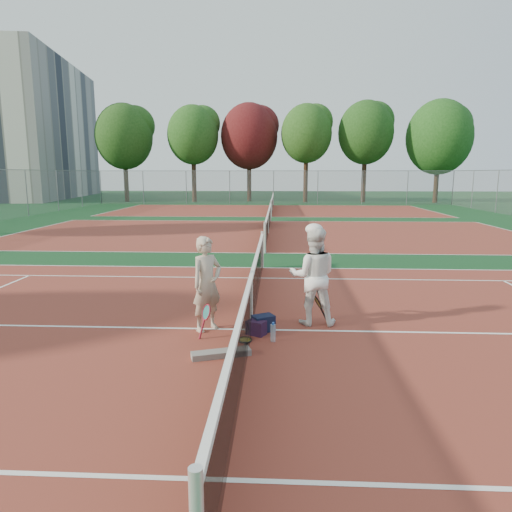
% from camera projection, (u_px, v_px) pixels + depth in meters
% --- Properties ---
extents(ground, '(130.00, 130.00, 0.00)m').
position_uv_depth(ground, '(251.00, 330.00, 8.25)').
color(ground, '#0E3618').
rests_on(ground, ground).
extents(court_main, '(23.77, 10.97, 0.01)m').
position_uv_depth(court_main, '(251.00, 330.00, 8.25)').
color(court_main, maroon).
rests_on(court_main, ground).
extents(court_far_a, '(23.77, 10.97, 0.01)m').
position_uv_depth(court_far_a, '(268.00, 233.00, 21.51)').
color(court_far_a, maroon).
rests_on(court_far_a, ground).
extents(court_far_b, '(23.77, 10.97, 0.01)m').
position_uv_depth(court_far_b, '(272.00, 210.00, 34.78)').
color(court_far_b, maroon).
rests_on(court_far_b, ground).
extents(net_main, '(0.10, 10.98, 1.02)m').
position_uv_depth(net_main, '(251.00, 303.00, 8.16)').
color(net_main, black).
rests_on(net_main, ground).
extents(net_far_a, '(0.10, 10.98, 1.02)m').
position_uv_depth(net_far_a, '(268.00, 222.00, 21.42)').
color(net_far_a, black).
rests_on(net_far_a, ground).
extents(net_far_b, '(0.10, 10.98, 1.02)m').
position_uv_depth(net_far_b, '(272.00, 204.00, 34.69)').
color(net_far_b, black).
rests_on(net_far_b, ground).
extents(fence_back, '(32.00, 0.06, 3.00)m').
position_uv_depth(fence_back, '(273.00, 188.00, 41.39)').
color(fence_back, slate).
rests_on(fence_back, ground).
extents(apartment_block, '(12.96, 23.18, 15.00)m').
position_uv_depth(apartment_block, '(27.00, 131.00, 51.50)').
color(apartment_block, beige).
rests_on(apartment_block, ground).
extents(player_a, '(0.72, 0.73, 1.70)m').
position_uv_depth(player_a, '(207.00, 284.00, 8.11)').
color(player_a, '#BAA890').
rests_on(player_a, ground).
extents(player_b, '(0.90, 0.71, 1.83)m').
position_uv_depth(player_b, '(313.00, 276.00, 8.44)').
color(player_b, white).
rests_on(player_b, ground).
extents(racket_red, '(0.33, 0.34, 0.58)m').
position_uv_depth(racket_red, '(206.00, 321.00, 7.81)').
color(racket_red, maroon).
rests_on(racket_red, ground).
extents(racket_black_held, '(0.37, 0.35, 0.55)m').
position_uv_depth(racket_black_held, '(318.00, 310.00, 8.51)').
color(racket_black_held, black).
rests_on(racket_black_held, ground).
extents(racket_spare, '(0.32, 0.62, 0.03)m').
position_uv_depth(racket_spare, '(245.00, 340.00, 7.70)').
color(racket_spare, black).
rests_on(racket_spare, ground).
extents(sports_bag_navy, '(0.45, 0.41, 0.29)m').
position_uv_depth(sports_bag_navy, '(263.00, 323.00, 8.15)').
color(sports_bag_navy, black).
rests_on(sports_bag_navy, ground).
extents(sports_bag_purple, '(0.38, 0.34, 0.26)m').
position_uv_depth(sports_bag_purple, '(256.00, 328.00, 7.97)').
color(sports_bag_purple, black).
rests_on(sports_bag_purple, ground).
extents(net_cover_canvas, '(0.94, 0.49, 0.10)m').
position_uv_depth(net_cover_canvas, '(221.00, 354.00, 7.03)').
color(net_cover_canvas, slate).
rests_on(net_cover_canvas, ground).
extents(water_bottle, '(0.09, 0.09, 0.30)m').
position_uv_depth(water_bottle, '(273.00, 333.00, 7.64)').
color(water_bottle, silver).
rests_on(water_bottle, ground).
extents(tree_back_0, '(5.49, 5.49, 9.43)m').
position_uv_depth(tree_back_0, '(124.00, 137.00, 44.15)').
color(tree_back_0, '#382314').
rests_on(tree_back_0, ground).
extents(tree_back_1, '(4.92, 4.92, 9.25)m').
position_uv_depth(tree_back_1, '(193.00, 135.00, 43.88)').
color(tree_back_1, '#382314').
rests_on(tree_back_1, ground).
extents(tree_back_maroon, '(5.58, 5.58, 9.55)m').
position_uv_depth(tree_back_maroon, '(249.00, 136.00, 44.62)').
color(tree_back_maroon, '#382314').
rests_on(tree_back_maroon, ground).
extents(tree_back_3, '(4.82, 4.82, 9.26)m').
position_uv_depth(tree_back_3, '(306.00, 134.00, 43.17)').
color(tree_back_3, '#382314').
rests_on(tree_back_3, ground).
extents(tree_back_4, '(5.21, 5.21, 9.58)m').
position_uv_depth(tree_back_4, '(366.00, 133.00, 43.22)').
color(tree_back_4, '#382314').
rests_on(tree_back_4, ground).
extents(tree_back_5, '(6.05, 6.05, 9.58)m').
position_uv_depth(tree_back_5, '(439.00, 137.00, 42.62)').
color(tree_back_5, '#382314').
rests_on(tree_back_5, ground).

